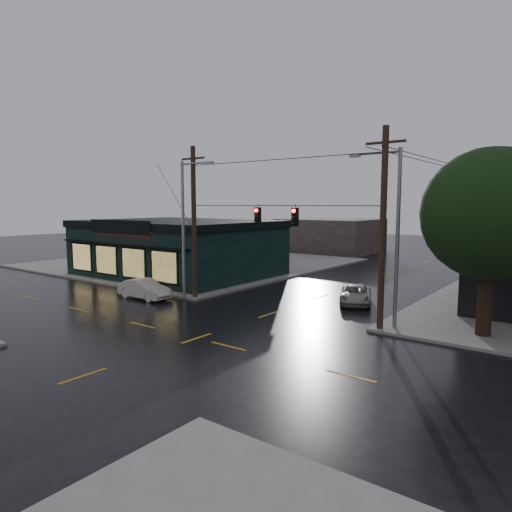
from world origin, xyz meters
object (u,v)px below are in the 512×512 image
Objects in this scene: utility_pole_nw at (195,299)px; sedan_cream at (144,289)px; suv_silver at (356,295)px; utility_pole_ne at (380,331)px; corner_tree at (490,215)px.

utility_pole_nw is 3.50m from sedan_cream.
utility_pole_nw is 2.50× the size of sedan_cream.
utility_pole_ne is at bearing -77.74° from suv_silver.
utility_pole_ne is (-4.41, -1.83, -5.90)m from corner_tree.
suv_silver is (9.29, 5.22, 0.58)m from utility_pole_nw.
utility_pole_ne is 15.94m from sedan_cream.
corner_tree reaches higher than sedan_cream.
corner_tree reaches higher than utility_pole_nw.
utility_pole_ne is (13.00, 0.00, 0.00)m from utility_pole_nw.
utility_pole_ne is at bearing 0.00° from utility_pole_nw.
sedan_cream is (-2.80, -2.00, 0.67)m from utility_pole_nw.
corner_tree is 0.88× the size of utility_pole_ne.
suv_silver is at bearing 125.41° from utility_pole_ne.
sedan_cream is at bearing -169.28° from corner_tree.
suv_silver is at bearing 29.34° from utility_pole_nw.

